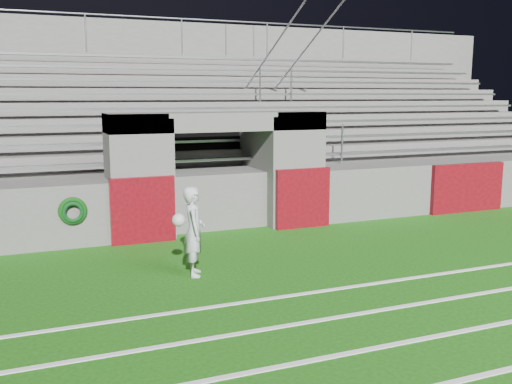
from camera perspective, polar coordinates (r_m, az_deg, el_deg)
name	(u,v)px	position (r m, az deg, el deg)	size (l,w,h in m)	color
ground	(285,274)	(9.69, 2.94, -8.17)	(90.00, 90.00, 0.00)	#16510D
stadium_structure	(170,146)	(16.85, -8.58, 4.55)	(26.00, 8.48, 5.42)	#555351
goalkeeper_with_ball	(193,231)	(9.47, -6.27, -3.88)	(0.66, 0.67, 1.50)	#B8BBC2
hose_coil	(73,211)	(11.53, -17.85, -1.85)	(0.55, 0.14, 0.55)	#0D410D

